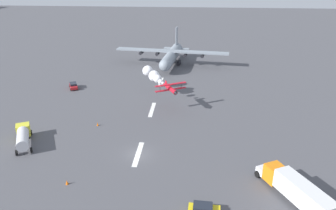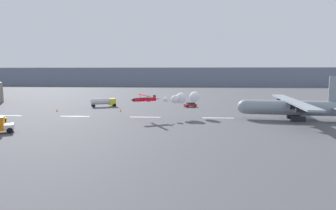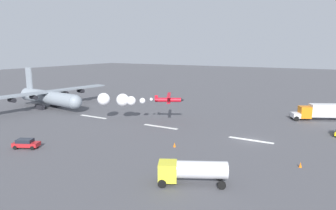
# 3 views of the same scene
# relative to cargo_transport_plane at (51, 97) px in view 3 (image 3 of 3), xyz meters

# --- Properties ---
(ground_plane) EXTENTS (440.00, 440.00, 0.00)m
(ground_plane) POSITION_rel_cargo_transport_plane_xyz_m (-54.61, 1.66, -3.24)
(ground_plane) COLOR #4C4C51
(ground_plane) RESTS_ON ground
(runway_stripe_3) EXTENTS (8.00, 0.90, 0.01)m
(runway_stripe_3) POSITION_rel_cargo_transport_plane_xyz_m (-54.61, 1.66, -3.23)
(runway_stripe_3) COLOR white
(runway_stripe_3) RESTS_ON ground
(runway_stripe_4) EXTENTS (8.00, 0.90, 0.01)m
(runway_stripe_4) POSITION_rel_cargo_transport_plane_xyz_m (-35.69, 1.66, -3.23)
(runway_stripe_4) COLOR white
(runway_stripe_4) RESTS_ON ground
(runway_stripe_5) EXTENTS (8.00, 0.90, 0.01)m
(runway_stripe_5) POSITION_rel_cargo_transport_plane_xyz_m (-16.77, 1.66, -3.23)
(runway_stripe_5) COLOR white
(runway_stripe_5) RESTS_ON ground
(cargo_transport_plane) EXTENTS (24.39, 37.30, 10.82)m
(cargo_transport_plane) POSITION_rel_cargo_transport_plane_xyz_m (0.00, 0.00, 0.00)
(cargo_transport_plane) COLOR gray
(cargo_transport_plane) RESTS_ON ground
(stunt_biplane_red) EXTENTS (17.04, 11.77, 2.98)m
(stunt_biplane_red) POSITION_rel_cargo_transport_plane_xyz_m (-26.61, 2.15, 1.79)
(stunt_biplane_red) COLOR red
(semi_truck_orange) EXTENTS (12.99, 8.49, 3.70)m
(semi_truck_orange) POSITION_rel_cargo_transport_plane_xyz_m (-64.95, -22.03, -1.13)
(semi_truck_orange) COLOR silver
(semi_truck_orange) RESTS_ON ground
(fuel_tanker_truck) EXTENTS (8.45, 6.00, 2.90)m
(fuel_tanker_truck) POSITION_rel_cargo_transport_plane_xyz_m (-53.13, 23.10, -1.50)
(fuel_tanker_truck) COLOR yellow
(fuel_tanker_truck) RESTS_ON ground
(airport_staff_sedan) EXTENTS (4.49, 3.42, 1.52)m
(airport_staff_sedan) POSITION_rel_cargo_transport_plane_xyz_m (-23.75, 24.51, -2.42)
(airport_staff_sedan) COLOR #B21E23
(airport_staff_sedan) RESTS_ON ground
(traffic_cone_near) EXTENTS (0.44, 0.44, 0.75)m
(traffic_cone_near) POSITION_rel_cargo_transport_plane_xyz_m (-63.86, 10.90, -2.86)
(traffic_cone_near) COLOR orange
(traffic_cone_near) RESTS_ON ground
(traffic_cone_far) EXTENTS (0.44, 0.44, 0.75)m
(traffic_cone_far) POSITION_rel_cargo_transport_plane_xyz_m (-44.61, 11.81, -2.86)
(traffic_cone_far) COLOR orange
(traffic_cone_far) RESTS_ON ground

